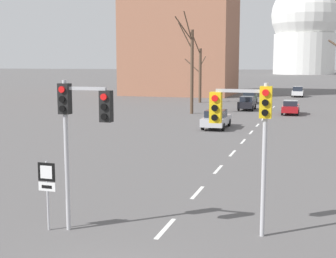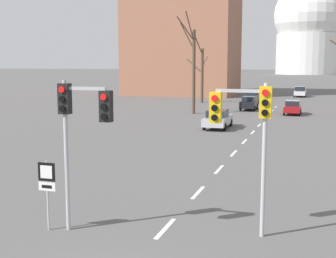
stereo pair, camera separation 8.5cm
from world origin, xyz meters
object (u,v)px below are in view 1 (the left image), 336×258
sedan_far_left (298,92)px  traffic_signal_near_left (79,118)px  sedan_near_right (247,103)px  sedan_mid_centre (250,97)px  sedan_far_right (216,119)px  traffic_signal_near_right (247,121)px  route_sign_post (47,184)px  sedan_near_left (291,107)px

sedan_far_left → traffic_signal_near_left: bearing=-94.2°
sedan_near_right → sedan_far_left: (4.94, 24.11, 0.02)m
traffic_signal_near_left → sedan_mid_centre: 50.48m
sedan_near_right → sedan_mid_centre: bearing=95.5°
sedan_mid_centre → sedan_far_right: (0.48, -25.38, -0.04)m
traffic_signal_near_right → sedan_mid_centre: size_ratio=1.21×
traffic_signal_near_left → sedan_far_right: bearing=91.4°
route_sign_post → sedan_near_right: 41.36m
sedan_near_left → sedan_mid_centre: sedan_mid_centre is taller
traffic_signal_near_left → sedan_near_right: (-0.18, 41.10, -2.85)m
traffic_signal_near_left → sedan_far_left: traffic_signal_near_left is taller
sedan_near_left → sedan_far_left: 27.45m
sedan_far_left → sedan_near_right: bearing=-101.6°
sedan_far_left → sedan_far_right: size_ratio=0.94×
traffic_signal_near_left → route_sign_post: (-1.09, -0.23, -2.12)m
sedan_near_right → sedan_far_left: bearing=78.4°
traffic_signal_near_left → traffic_signal_near_right: size_ratio=1.01×
traffic_signal_near_left → sedan_near_left: bearing=82.7°
route_sign_post → sedan_far_right: (0.49, 25.25, -0.75)m
traffic_signal_near_right → sedan_far_left: (-0.28, 63.96, -2.78)m
traffic_signal_near_left → traffic_signal_near_right: 5.20m
traffic_signal_near_right → sedan_near_right: traffic_signal_near_right is taller
route_sign_post → sedan_far_right: route_sign_post is taller
sedan_near_left → sedan_mid_centre: size_ratio=1.00×
route_sign_post → sedan_near_left: 38.47m
sedan_near_left → sedan_near_right: size_ratio=0.96×
sedan_near_left → sedan_mid_centre: bearing=115.1°
sedan_far_left → sedan_mid_centre: bearing=-111.5°
sedan_far_right → traffic_signal_near_left: bearing=-88.6°
sedan_far_right → sedan_mid_centre: bearing=91.1°
traffic_signal_near_right → sedan_mid_centre: traffic_signal_near_right is taller
traffic_signal_near_right → sedan_far_right: bearing=103.3°
route_sign_post → sedan_mid_centre: (0.01, 50.63, -0.71)m
route_sign_post → sedan_near_right: size_ratio=0.55×
sedan_far_right → sedan_far_left: bearing=82.4°
route_sign_post → sedan_near_right: route_sign_post is taller
route_sign_post → sedan_near_right: bearing=88.7°
traffic_signal_near_right → route_sign_post: (-6.13, -1.50, -2.07)m
traffic_signal_near_right → sedan_near_right: (-5.22, 39.84, -2.80)m
traffic_signal_near_left → sedan_near_left: size_ratio=1.22×
sedan_mid_centre → route_sign_post: bearing=-90.0°
traffic_signal_near_left → sedan_near_left: (4.83, 37.77, -2.90)m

